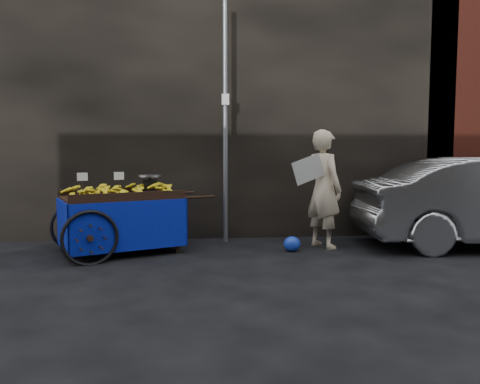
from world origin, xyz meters
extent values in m
plane|color=black|center=(0.00, 0.00, 0.00)|extent=(80.00, 80.00, 0.00)
cube|color=black|center=(-1.00, 2.60, 2.50)|extent=(11.00, 2.00, 5.00)
cube|color=#591E14|center=(5.50, 2.60, 2.50)|extent=(3.00, 2.00, 5.00)
cylinder|color=slate|center=(0.30, 1.30, 2.00)|extent=(0.08, 0.08, 4.00)
cube|color=white|center=(0.30, 1.25, 2.40)|extent=(0.12, 0.02, 0.18)
cube|color=black|center=(-1.33, 0.56, 0.83)|extent=(1.94, 1.61, 0.06)
cube|color=black|center=(-1.52, 1.01, 0.91)|extent=(1.55, 0.69, 0.10)
cube|color=black|center=(-1.13, 0.11, 0.91)|extent=(1.55, 0.69, 0.10)
cube|color=black|center=(-0.49, 0.47, 0.42)|extent=(0.07, 0.07, 0.83)
cube|color=black|center=(-0.82, 1.23, 0.42)|extent=(0.07, 0.07, 0.83)
cylinder|color=black|center=(-0.16, 0.61, 0.83)|extent=(0.50, 0.24, 0.04)
cylinder|color=black|center=(-0.48, 1.38, 0.83)|extent=(0.50, 0.24, 0.04)
torus|color=black|center=(-1.63, -0.18, 0.36)|extent=(0.74, 0.36, 0.78)
torus|color=black|center=(-2.07, 0.86, 0.36)|extent=(0.74, 0.36, 0.78)
cylinder|color=black|center=(-1.85, 0.34, 0.36)|extent=(0.51, 1.09, 0.05)
cube|color=#07088A|center=(-1.12, 0.07, 0.48)|extent=(1.58, 0.69, 0.71)
cube|color=#07088A|center=(-1.53, 1.05, 0.48)|extent=(1.58, 0.69, 0.71)
cube|color=#07088A|center=(-2.10, 0.23, 0.48)|extent=(0.45, 1.01, 0.71)
cube|color=#07088A|center=(-0.55, 0.90, 0.48)|extent=(0.45, 1.01, 0.71)
cube|color=black|center=(-0.91, 0.80, 1.01)|extent=(0.23, 0.21, 0.17)
cylinder|color=silver|center=(-0.91, 0.80, 1.16)|extent=(0.47, 0.47, 0.03)
cube|color=white|center=(-1.81, 0.23, 1.18)|extent=(0.14, 0.07, 0.11)
cube|color=white|center=(-1.33, 0.44, 1.18)|extent=(0.14, 0.07, 0.11)
imported|color=beige|center=(1.83, 0.67, 0.94)|extent=(0.74, 0.82, 1.88)
cube|color=#B4B4AD|center=(1.52, 0.45, 1.26)|extent=(0.56, 0.19, 0.50)
ellipsoid|color=#1835B7|center=(1.27, 0.41, 0.12)|extent=(0.26, 0.21, 0.23)
camera|label=1|loc=(-0.17, -6.59, 1.54)|focal=35.00mm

